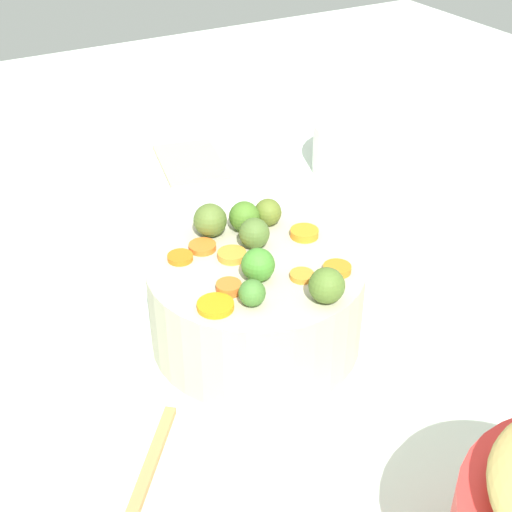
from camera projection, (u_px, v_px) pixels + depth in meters
name	position (u px, v px, depth m)	size (l,w,h in m)	color
tabletop	(268.00, 327.00, 0.91)	(2.40, 2.40, 0.02)	silver
serving_bowl_carrots	(256.00, 302.00, 0.84)	(0.25, 0.25, 0.11)	#B9B395
carrot_slice_0	(306.00, 234.00, 0.86)	(0.03, 0.03, 0.01)	orange
carrot_slice_1	(337.00, 269.00, 0.80)	(0.03, 0.03, 0.01)	orange
carrot_slice_2	(229.00, 288.00, 0.77)	(0.03, 0.03, 0.01)	orange
carrot_slice_3	(180.00, 257.00, 0.82)	(0.03, 0.03, 0.01)	orange
carrot_slice_4	(300.00, 276.00, 0.79)	(0.03, 0.03, 0.01)	orange
carrot_slice_5	(230.00, 253.00, 0.83)	(0.03, 0.03, 0.01)	orange
carrot_slice_6	(202.00, 247.00, 0.84)	(0.03, 0.03, 0.01)	orange
carrot_slice_7	(215.00, 306.00, 0.74)	(0.04, 0.04, 0.01)	orange
brussels_sprout_0	(268.00, 212.00, 0.88)	(0.03, 0.03, 0.03)	#5D7026
brussels_sprout_1	(329.00, 285.00, 0.75)	(0.04, 0.04, 0.04)	#50712A
brussels_sprout_2	(244.00, 217.00, 0.87)	(0.04, 0.04, 0.04)	#487724
brussels_sprout_3	(258.00, 265.00, 0.78)	(0.04, 0.04, 0.04)	#42892C
brussels_sprout_4	(210.00, 220.00, 0.86)	(0.04, 0.04, 0.04)	#556E2C
brussels_sprout_5	(252.00, 293.00, 0.74)	(0.03, 0.03, 0.03)	#42782E
brussels_sprout_6	(254.00, 233.00, 0.84)	(0.04, 0.04, 0.04)	#4D6C2D
casserole_dish	(379.00, 148.00, 1.23)	(0.22, 0.22, 0.09)	white
dish_towel	(191.00, 163.00, 1.28)	(0.17, 0.11, 0.01)	#C5B88E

